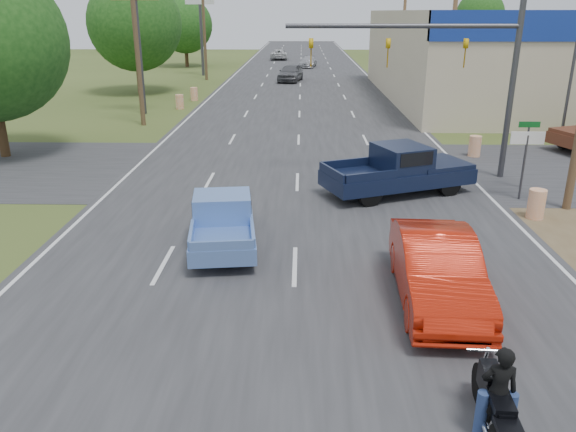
{
  "coord_description": "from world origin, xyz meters",
  "views": [
    {
      "loc": [
        0.15,
        -5.86,
        6.54
      ],
      "look_at": [
        -0.19,
        8.45,
        1.3
      ],
      "focal_mm": 35.0,
      "sensor_mm": 36.0,
      "label": 1
    }
  ],
  "objects_px": {
    "distant_car_grey": "(291,73)",
    "distant_car_silver": "(308,62)",
    "red_convertible": "(437,270)",
    "navy_pickup": "(401,169)",
    "rider": "(498,397)",
    "blue_pickup": "(223,218)",
    "distant_car_white": "(279,55)",
    "motorcycle": "(497,414)"
  },
  "relations": [
    {
      "from": "distant_car_grey",
      "to": "distant_car_silver",
      "type": "xyz_separation_m",
      "value": [
        1.86,
        14.98,
        -0.2
      ]
    },
    {
      "from": "rider",
      "to": "navy_pickup",
      "type": "relative_size",
      "value": 0.27
    },
    {
      "from": "rider",
      "to": "blue_pickup",
      "type": "xyz_separation_m",
      "value": [
        -5.45,
        8.06,
        -0.03
      ]
    },
    {
      "from": "red_convertible",
      "to": "distant_car_silver",
      "type": "relative_size",
      "value": 1.12
    },
    {
      "from": "motorcycle",
      "to": "distant_car_grey",
      "type": "relative_size",
      "value": 0.47
    },
    {
      "from": "motorcycle",
      "to": "navy_pickup",
      "type": "relative_size",
      "value": 0.39
    },
    {
      "from": "blue_pickup",
      "to": "navy_pickup",
      "type": "relative_size",
      "value": 0.8
    },
    {
      "from": "rider",
      "to": "distant_car_white",
      "type": "height_order",
      "value": "rider"
    },
    {
      "from": "navy_pickup",
      "to": "distant_car_white",
      "type": "xyz_separation_m",
      "value": [
        -7.07,
        62.63,
        -0.23
      ]
    },
    {
      "from": "distant_car_grey",
      "to": "distant_car_silver",
      "type": "relative_size",
      "value": 1.11
    },
    {
      "from": "blue_pickup",
      "to": "distant_car_grey",
      "type": "distance_m",
      "value": 41.07
    },
    {
      "from": "distant_car_grey",
      "to": "distant_car_white",
      "type": "relative_size",
      "value": 0.97
    },
    {
      "from": "rider",
      "to": "distant_car_silver",
      "type": "xyz_separation_m",
      "value": [
        -2.41,
        64.1,
        -0.16
      ]
    },
    {
      "from": "red_convertible",
      "to": "motorcycle",
      "type": "distance_m",
      "value": 4.68
    },
    {
      "from": "red_convertible",
      "to": "rider",
      "type": "distance_m",
      "value": 4.6
    },
    {
      "from": "red_convertible",
      "to": "motorcycle",
      "type": "height_order",
      "value": "red_convertible"
    },
    {
      "from": "rider",
      "to": "distant_car_white",
      "type": "relative_size",
      "value": 0.32
    },
    {
      "from": "red_convertible",
      "to": "navy_pickup",
      "type": "distance_m",
      "value": 8.52
    },
    {
      "from": "navy_pickup",
      "to": "distant_car_grey",
      "type": "distance_m",
      "value": 36.35
    },
    {
      "from": "navy_pickup",
      "to": "motorcycle",
      "type": "bearing_deg",
      "value": -25.19
    },
    {
      "from": "motorcycle",
      "to": "distant_car_silver",
      "type": "height_order",
      "value": "distant_car_silver"
    },
    {
      "from": "rider",
      "to": "blue_pickup",
      "type": "relative_size",
      "value": 0.33
    },
    {
      "from": "rider",
      "to": "distant_car_grey",
      "type": "distance_m",
      "value": 49.31
    },
    {
      "from": "rider",
      "to": "distant_car_silver",
      "type": "height_order",
      "value": "rider"
    },
    {
      "from": "red_convertible",
      "to": "distant_car_grey",
      "type": "distance_m",
      "value": 44.73
    },
    {
      "from": "distant_car_white",
      "to": "distant_car_silver",
      "type": "bearing_deg",
      "value": 108.08
    },
    {
      "from": "red_convertible",
      "to": "distant_car_white",
      "type": "relative_size",
      "value": 0.98
    },
    {
      "from": "blue_pickup",
      "to": "distant_car_grey",
      "type": "relative_size",
      "value": 0.98
    },
    {
      "from": "red_convertible",
      "to": "navy_pickup",
      "type": "height_order",
      "value": "navy_pickup"
    },
    {
      "from": "navy_pickup",
      "to": "distant_car_grey",
      "type": "relative_size",
      "value": 1.22
    },
    {
      "from": "red_convertible",
      "to": "motorcycle",
      "type": "bearing_deg",
      "value": -88.43
    },
    {
      "from": "motorcycle",
      "to": "distant_car_white",
      "type": "distance_m",
      "value": 76.07
    },
    {
      "from": "red_convertible",
      "to": "distant_car_grey",
      "type": "bearing_deg",
      "value": 98.08
    },
    {
      "from": "red_convertible",
      "to": "distant_car_white",
      "type": "distance_m",
      "value": 71.43
    },
    {
      "from": "red_convertible",
      "to": "rider",
      "type": "height_order",
      "value": "red_convertible"
    },
    {
      "from": "red_convertible",
      "to": "distant_car_grey",
      "type": "xyz_separation_m",
      "value": [
        -4.34,
        44.52,
        0.02
      ]
    },
    {
      "from": "rider",
      "to": "distant_car_silver",
      "type": "bearing_deg",
      "value": -84.64
    },
    {
      "from": "distant_car_white",
      "to": "blue_pickup",
      "type": "bearing_deg",
      "value": 89.78
    },
    {
      "from": "red_convertible",
      "to": "distant_car_silver",
      "type": "height_order",
      "value": "red_convertible"
    },
    {
      "from": "motorcycle",
      "to": "blue_pickup",
      "type": "bearing_deg",
      "value": 127.03
    },
    {
      "from": "blue_pickup",
      "to": "distant_car_white",
      "type": "distance_m",
      "value": 67.68
    },
    {
      "from": "red_convertible",
      "to": "rider",
      "type": "bearing_deg",
      "value": -88.39
    }
  ]
}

